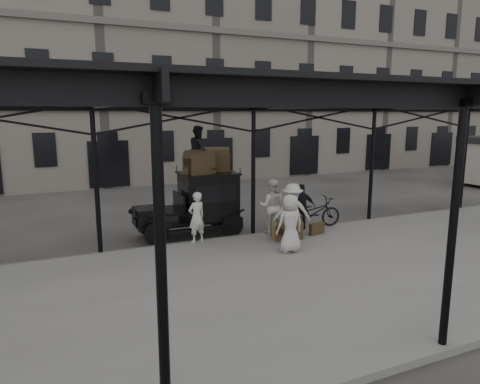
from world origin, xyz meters
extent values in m
plane|color=#383533|center=(0.00, 0.00, 0.00)|extent=(120.00, 120.00, 0.00)
cube|color=slate|center=(0.00, -2.00, 0.07)|extent=(28.00, 8.00, 0.15)
cylinder|color=black|center=(10.00, 2.00, 2.15)|extent=(0.14, 0.14, 4.30)
cylinder|color=black|center=(0.00, 2.00, 2.15)|extent=(0.14, 0.14, 4.30)
cylinder|color=black|center=(0.00, -5.80, 2.15)|extent=(0.14, 0.14, 4.30)
cube|color=black|center=(0.00, 2.00, 4.48)|extent=(22.00, 0.10, 0.45)
cube|color=black|center=(0.00, -5.80, 4.48)|extent=(22.00, 0.10, 0.45)
cube|color=black|center=(0.00, -1.70, 4.65)|extent=(22.50, 9.00, 0.08)
cube|color=silver|center=(0.00, -1.70, 4.72)|extent=(18.00, 7.00, 0.04)
cube|color=slate|center=(0.00, 18.00, 7.00)|extent=(64.00, 8.00, 14.00)
cylinder|color=black|center=(-3.22, 2.37, 0.40)|extent=(0.80, 0.10, 0.80)
cylinder|color=black|center=(-3.22, 3.81, 0.40)|extent=(0.80, 0.10, 0.80)
cylinder|color=black|center=(-0.62, 2.37, 0.40)|extent=(0.80, 0.10, 0.80)
cylinder|color=black|center=(-0.62, 3.81, 0.40)|extent=(0.80, 0.10, 0.80)
cube|color=black|center=(-1.97, 3.09, 0.55)|extent=(3.60, 1.25, 0.12)
cube|color=black|center=(-3.32, 3.09, 0.85)|extent=(0.90, 1.00, 0.55)
cube|color=black|center=(-3.79, 3.09, 0.85)|extent=(0.06, 0.70, 0.55)
cube|color=black|center=(-2.52, 3.09, 0.95)|extent=(0.70, 1.30, 0.10)
cube|color=black|center=(-1.22, 3.09, 1.35)|extent=(1.80, 1.45, 1.55)
cube|color=black|center=(-1.22, 2.36, 1.55)|extent=(1.40, 0.02, 0.60)
cube|color=black|center=(-1.22, 3.09, 2.15)|extent=(1.90, 1.55, 0.06)
imported|color=beige|center=(-2.07, 1.80, 0.96)|extent=(0.68, 0.54, 1.62)
imported|color=silver|center=(0.61, 1.80, 1.08)|extent=(1.12, 1.03, 1.87)
imported|color=#BDB6AC|center=(0.14, -0.22, 1.01)|extent=(0.85, 0.57, 1.72)
imported|color=black|center=(1.80, 1.80, 0.96)|extent=(1.02, 0.79, 1.61)
imported|color=beige|center=(0.89, 0.92, 1.06)|extent=(1.35, 1.08, 1.82)
imported|color=black|center=(2.29, 1.80, 0.70)|extent=(2.16, 0.95, 1.10)
imported|color=black|center=(-1.57, 2.99, 2.99)|extent=(0.76, 0.89, 1.61)
cube|color=brown|center=(0.55, 1.05, 0.40)|extent=(0.72, 0.64, 0.50)
cube|color=#42341E|center=(1.30, 1.77, 0.38)|extent=(0.37, 0.61, 0.45)
cube|color=#42341E|center=(1.91, 0.99, 0.35)|extent=(0.62, 0.25, 0.40)
camera|label=1|loc=(-6.13, -10.74, 4.18)|focal=32.00mm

